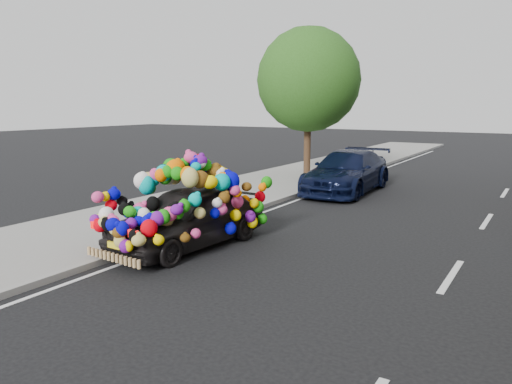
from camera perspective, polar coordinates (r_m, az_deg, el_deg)
ground at (r=10.89m, az=2.34°, el=-6.30°), size 100.00×100.00×0.00m
sidewalk at (r=13.41m, az=-13.99°, el=-3.20°), size 4.00×60.00×0.12m
kerb at (r=12.14m, az=-7.45°, el=-4.34°), size 0.15×60.00×0.13m
lane_markings at (r=9.76m, az=21.42°, el=-8.91°), size 6.00×50.00×0.01m
tree_near_sidewalk at (r=20.67m, az=6.01°, el=12.63°), size 4.20×4.20×6.13m
plush_art_car at (r=10.82m, az=-7.76°, el=-0.98°), size 2.27×4.28×1.99m
navy_sedan at (r=17.82m, az=10.35°, el=2.31°), size 2.14×5.01×1.44m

